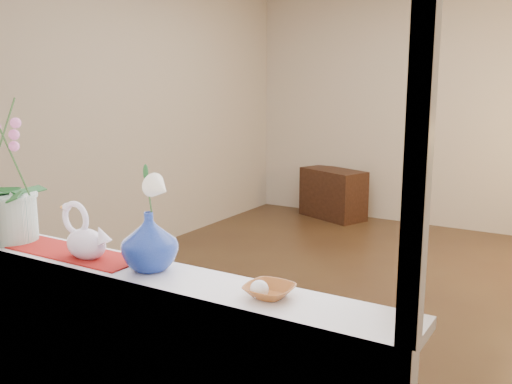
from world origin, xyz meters
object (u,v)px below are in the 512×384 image
blue_vase (149,237)px  amber_dish (269,292)px  side_table (333,194)px  orchid_pot (6,163)px  swan (85,232)px  paperweight (259,289)px

blue_vase → amber_dish: blue_vase is taller
side_table → blue_vase: bearing=-52.9°
orchid_pot → swan: 0.53m
orchid_pot → swan: (0.48, -0.01, -0.24)m
orchid_pot → amber_dish: bearing=0.8°
blue_vase → side_table: size_ratio=0.33×
side_table → amber_dish: bearing=-47.0°
paperweight → side_table: bearing=110.6°
swan → blue_vase: bearing=-17.2°
paperweight → blue_vase: bearing=175.7°
swan → blue_vase: 0.31m
swan → paperweight: swan is taller
swan → amber_dish: swan is taller
orchid_pot → blue_vase: size_ratio=2.74×
swan → paperweight: bearing=-23.3°
orchid_pot → paperweight: orchid_pot is taller
orchid_pot → amber_dish: (1.31, 0.02, -0.34)m
orchid_pot → paperweight: size_ratio=11.22×
paperweight → amber_dish: size_ratio=0.45×
paperweight → side_table: 5.01m
swan → side_table: (-0.93, 4.64, -0.74)m
amber_dish → side_table: 4.98m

